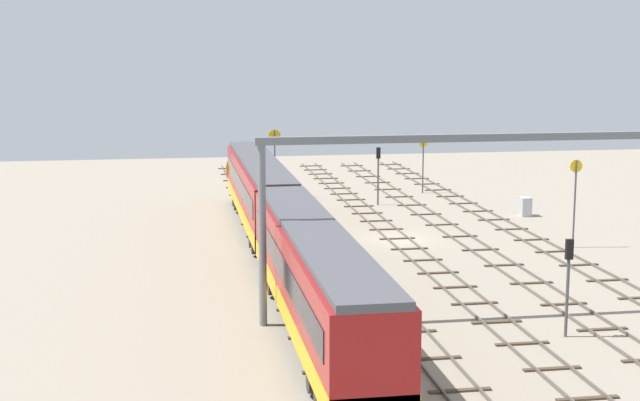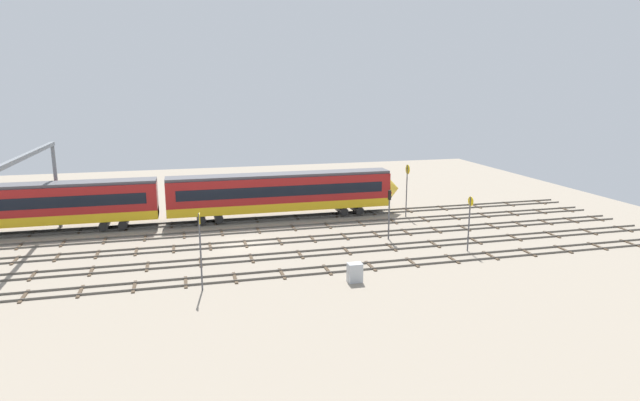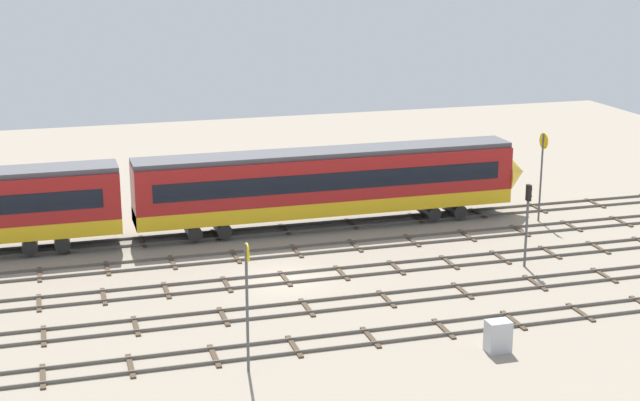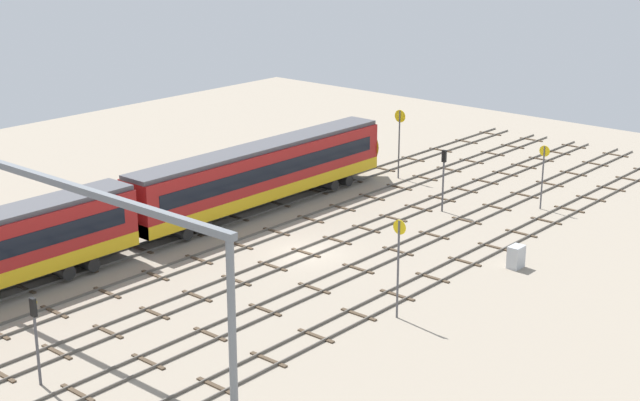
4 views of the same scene
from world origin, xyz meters
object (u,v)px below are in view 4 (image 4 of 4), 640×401
overhead_gantry (74,221)px  speed_sign_mid_trackside (399,133)px  train (136,212)px  relay_cabinet (516,257)px  speed_sign_far_trackside (398,257)px  signal_light_trackside_departure (36,328)px  speed_sign_near_foreground (543,169)px  signal_light_trackside_approach (444,172)px

overhead_gantry → speed_sign_mid_trackside: size_ratio=3.95×
train → relay_cabinet: train is taller
speed_sign_far_trackside → relay_cabinet: (10.96, -1.13, -2.81)m
train → overhead_gantry: (-10.77, -9.05, 4.12)m
train → signal_light_trackside_departure: (-14.61, -11.00, 0.25)m
train → relay_cabinet: bearing=-56.3°
speed_sign_near_foreground → relay_cabinet: speed_sign_near_foreground is taller
speed_sign_near_foreground → relay_cabinet: 13.01m
speed_sign_near_foreground → signal_light_trackside_departure: size_ratio=1.10×
overhead_gantry → speed_sign_near_foreground: (36.22, -6.60, -3.68)m
overhead_gantry → signal_light_trackside_approach: (30.90, -1.37, -3.72)m
speed_sign_near_foreground → speed_sign_far_trackside: (-22.87, -3.55, 0.43)m
signal_light_trackside_approach → signal_light_trackside_departure: 34.74m
signal_light_trackside_approach → train: bearing=152.6°
speed_sign_near_foreground → speed_sign_mid_trackside: bearing=90.8°
signal_light_trackside_departure → train: bearing=37.0°
overhead_gantry → speed_sign_mid_trackside: overhead_gantry is taller
speed_sign_far_trackside → signal_light_trackside_approach: speed_sign_far_trackside is taller
speed_sign_near_foreground → signal_light_trackside_approach: bearing=135.5°
speed_sign_far_trackside → signal_light_trackside_approach: bearing=26.6°
speed_sign_mid_trackside → relay_cabinet: 21.47m
speed_sign_near_foreground → speed_sign_mid_trackside: 13.05m
speed_sign_near_foreground → signal_light_trackside_approach: size_ratio=1.04×
speed_sign_near_foreground → signal_light_trackside_departure: 40.33m
signal_light_trackside_approach → relay_cabinet: signal_light_trackside_approach is taller
speed_sign_near_foreground → relay_cabinet: size_ratio=3.40×
relay_cabinet → train: bearing=123.7°
train → overhead_gantry: overhead_gantry is taller
speed_sign_mid_trackside → signal_light_trackside_departure: speed_sign_mid_trackside is taller
overhead_gantry → speed_sign_far_trackside: bearing=-37.2°
train → speed_sign_near_foreground: 29.87m
speed_sign_near_foreground → speed_sign_far_trackside: bearing=-171.2°
overhead_gantry → train: bearing=40.0°
overhead_gantry → signal_light_trackside_departure: 5.79m
train → speed_sign_far_trackside: speed_sign_far_trackside is taller
signal_light_trackside_departure → relay_cabinet: (28.15, -9.32, -2.19)m
overhead_gantry → relay_cabinet: (24.31, -11.27, -6.06)m
train → speed_sign_mid_trackside: size_ratio=8.72×
overhead_gantry → speed_sign_near_foreground: bearing=-10.3°
train → signal_light_trackside_approach: 22.66m
speed_sign_mid_trackside → train: bearing=174.1°
signal_light_trackside_approach → signal_light_trackside_departure: bearing=-179.0°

